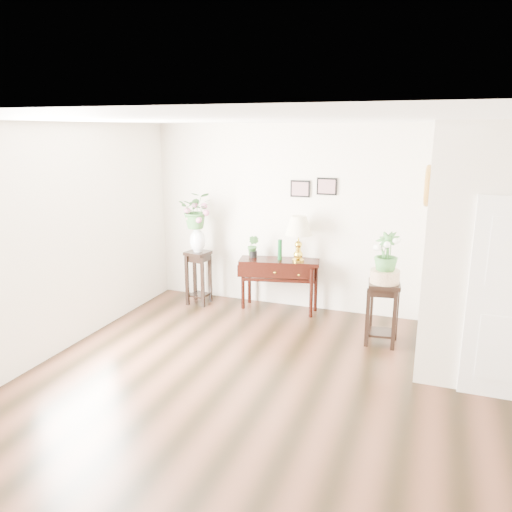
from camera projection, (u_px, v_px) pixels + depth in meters
The scene contains 19 objects.
floor at pixel (288, 398), 5.17m from camera, with size 6.00×5.50×0.02m, color #4F2C1D.
ceiling at pixel (293, 119), 4.48m from camera, with size 6.00×5.50×0.02m, color white.
wall_back at pixel (343, 221), 7.33m from camera, with size 6.00×0.02×2.80m, color white.
wall_front at pixel (124, 419), 2.33m from camera, with size 6.00×0.02×2.80m, color white.
wall_left at pixel (44, 245), 5.83m from camera, with size 0.02×5.50×2.80m, color white.
partition at pixel (508, 246), 5.74m from camera, with size 1.80×1.95×2.80m, color white.
art_print_left at pixel (300, 189), 7.42m from camera, with size 0.30×0.02×0.25m, color black.
art_print_right at pixel (327, 186), 7.27m from camera, with size 0.30×0.02×0.25m, color black.
wall_ornament at pixel (428, 186), 6.01m from camera, with size 0.51×0.51×0.07m, color #AC692B.
console_table at pixel (279, 285), 7.62m from camera, with size 1.20×0.40×0.80m, color black.
table_lamp at pixel (298, 238), 7.34m from camera, with size 0.39×0.39×0.69m, color gold.
green_vase at pixel (280, 249), 7.48m from camera, with size 0.06×0.06×0.31m, color #0A4219.
potted_plant at pixel (253, 247), 7.62m from camera, with size 0.18×0.15×0.33m, color #356C30.
plant_stand_a at pixel (199, 278), 7.90m from camera, with size 0.33×0.33×0.85m, color black.
porcelain_vase at pixel (197, 237), 7.74m from camera, with size 0.24×0.24×0.42m, color white, non-canonical shape.
lily_arrangement at pixel (197, 208), 7.63m from camera, with size 0.51×0.45×0.57m, color #356C30.
plant_stand_b at pixel (382, 313), 6.41m from camera, with size 0.39×0.39×0.83m, color black.
ceramic_bowl at pixel (385, 276), 6.29m from camera, with size 0.37×0.37×0.16m, color #CDAC86.
narcissus at pixel (386, 253), 6.22m from camera, with size 0.29×0.29×0.53m, color #356C30.
Camera 1 is at (1.29, -4.48, 2.71)m, focal length 35.00 mm.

